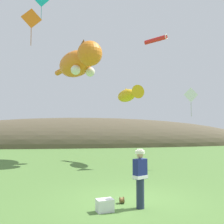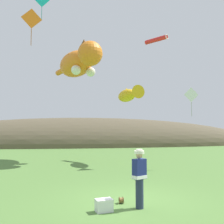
{
  "view_description": "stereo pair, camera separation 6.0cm",
  "coord_description": "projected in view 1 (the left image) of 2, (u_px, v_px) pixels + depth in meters",
  "views": [
    {
      "loc": [
        -1.95,
        -8.28,
        2.39
      ],
      "look_at": [
        0.0,
        4.0,
        3.24
      ],
      "focal_mm": 40.0,
      "sensor_mm": 36.0,
      "label": 1
    },
    {
      "loc": [
        -1.89,
        -8.29,
        2.39
      ],
      "look_at": [
        0.0,
        4.0,
        3.24
      ],
      "focal_mm": 40.0,
      "sensor_mm": 36.0,
      "label": 2
    }
  ],
  "objects": [
    {
      "name": "picnic_cooler",
      "position": [
        105.0,
        205.0,
        7.22
      ],
      "size": [
        0.55,
        0.42,
        0.36
      ],
      "color": "white",
      "rests_on": "ground"
    },
    {
      "name": "kite_diamond_white",
      "position": [
        191.0,
        95.0,
        15.77
      ],
      "size": [
        0.95,
        0.06,
        1.85
      ],
      "color": "white"
    },
    {
      "name": "ground_plane",
      "position": [
        131.0,
        201.0,
        8.31
      ],
      "size": [
        120.0,
        120.0,
        0.0
      ],
      "primitive_type": "plane",
      "color": "#517A38"
    },
    {
      "name": "kite_giant_cat",
      "position": [
        78.0,
        63.0,
        19.51
      ],
      "size": [
        3.77,
        7.31,
        2.35
      ],
      "color": "orange"
    },
    {
      "name": "kite_diamond_orange",
      "position": [
        31.0,
        19.0,
        12.8
      ],
      "size": [
        1.03,
        0.26,
        1.95
      ],
      "color": "orange"
    },
    {
      "name": "kite_spool",
      "position": [
        122.0,
        200.0,
        8.02
      ],
      "size": [
        0.14,
        0.21,
        0.21
      ],
      "color": "olive",
      "rests_on": "ground"
    },
    {
      "name": "distant_hill_ridge",
      "position": [
        86.0,
        145.0,
        36.74
      ],
      "size": [
        54.33,
        12.87,
        8.07
      ],
      "color": "brown",
      "rests_on": "ground"
    },
    {
      "name": "festival_attendant",
      "position": [
        140.0,
        176.0,
        7.58
      ],
      "size": [
        0.49,
        0.43,
        1.77
      ],
      "color": "#232D47",
      "rests_on": "ground"
    },
    {
      "name": "kite_fish_windsock",
      "position": [
        128.0,
        95.0,
        17.5
      ],
      "size": [
        1.42,
        3.4,
        1.02
      ],
      "color": "gold"
    },
    {
      "name": "kite_tube_streamer",
      "position": [
        156.0,
        40.0,
        21.11
      ],
      "size": [
        1.63,
        1.9,
        0.44
      ],
      "color": "red"
    },
    {
      "name": "kite_diamond_teal",
      "position": [
        41.0,
        0.0,
        17.72
      ],
      "size": [
        1.1,
        0.04,
        2.0
      ],
      "color": "#19BFBF"
    }
  ]
}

